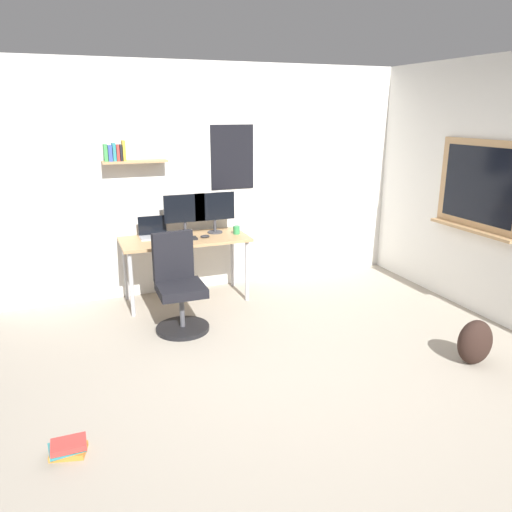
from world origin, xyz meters
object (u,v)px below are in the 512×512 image
(desk, at_px, (185,244))
(laptop, at_px, (154,232))
(office_chair, at_px, (179,289))
(computer_mouse, at_px, (205,236))
(coffee_mug, at_px, (237,230))
(backpack, at_px, (475,342))
(book_stack_on_floor, at_px, (68,448))
(monitor_secondary, at_px, (215,210))
(keyboard, at_px, (180,239))
(monitor_primary, at_px, (185,212))

(desk, height_order, laptop, laptop)
(office_chair, relative_size, laptop, 3.06)
(office_chair, relative_size, computer_mouse, 9.13)
(coffee_mug, relative_size, backpack, 0.23)
(book_stack_on_floor, bearing_deg, office_chair, 56.46)
(backpack, bearing_deg, computer_mouse, 127.51)
(monitor_secondary, height_order, coffee_mug, monitor_secondary)
(office_chair, distance_m, laptop, 0.96)
(desk, distance_m, coffee_mug, 0.61)
(desk, distance_m, computer_mouse, 0.24)
(backpack, bearing_deg, desk, 129.75)
(monitor_secondary, relative_size, computer_mouse, 4.46)
(laptop, relative_size, computer_mouse, 2.98)
(keyboard, relative_size, coffee_mug, 4.02)
(monitor_primary, bearing_deg, desk, -108.50)
(monitor_primary, relative_size, book_stack_on_floor, 1.93)
(coffee_mug, bearing_deg, keyboard, -175.69)
(laptop, xyz_separation_m, backpack, (2.25, -2.48, -0.58))
(monitor_primary, height_order, backpack, monitor_primary)
(coffee_mug, bearing_deg, desk, 177.09)
(laptop, bearing_deg, keyboard, -43.70)
(backpack, relative_size, book_stack_on_floor, 1.64)
(office_chair, xyz_separation_m, monitor_primary, (0.27, 0.83, 0.59))
(office_chair, relative_size, keyboard, 2.57)
(monitor_primary, height_order, monitor_secondary, same)
(desk, bearing_deg, coffee_mug, -2.91)
(keyboard, bearing_deg, computer_mouse, 0.00)
(keyboard, bearing_deg, coffee_mug, 4.31)
(office_chair, relative_size, coffee_mug, 10.33)
(keyboard, bearing_deg, book_stack_on_floor, -118.70)
(office_chair, height_order, laptop, laptop)
(office_chair, xyz_separation_m, monitor_secondary, (0.62, 0.83, 0.59))
(office_chair, height_order, keyboard, office_chair)
(office_chair, height_order, monitor_secondary, monitor_secondary)
(office_chair, height_order, computer_mouse, office_chair)
(office_chair, distance_m, coffee_mug, 1.14)
(office_chair, relative_size, monitor_secondary, 2.05)
(monitor_secondary, distance_m, backpack, 2.99)
(keyboard, relative_size, backpack, 0.94)
(keyboard, distance_m, backpack, 3.06)
(desk, relative_size, book_stack_on_floor, 5.78)
(office_chair, bearing_deg, desk, 71.95)
(computer_mouse, height_order, coffee_mug, coffee_mug)
(desk, bearing_deg, computer_mouse, -20.86)
(keyboard, bearing_deg, backpack, -48.26)
(monitor_secondary, height_order, backpack, monitor_secondary)
(backpack, height_order, book_stack_on_floor, backpack)
(coffee_mug, bearing_deg, book_stack_on_floor, -129.45)
(backpack, bearing_deg, monitor_secondary, 122.57)
(computer_mouse, xyz_separation_m, backpack, (1.72, -2.25, -0.55))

